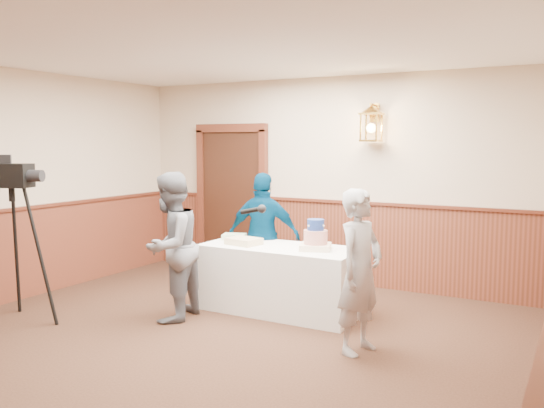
{
  "coord_description": "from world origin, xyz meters",
  "views": [
    {
      "loc": [
        3.07,
        -3.75,
        1.92
      ],
      "look_at": [
        0.05,
        1.7,
        1.25
      ],
      "focal_mm": 38.0,
      "sensor_mm": 36.0,
      "label": 1
    }
  ],
  "objects_px": {
    "assistant_p": "(264,236)",
    "tiered_cake": "(316,238)",
    "baker": "(360,271)",
    "sheet_cake_yellow": "(244,241)",
    "sheet_cake_green": "(234,237)",
    "interviewer": "(171,247)",
    "tv_camera_rig": "(15,252)",
    "display_table": "(281,279)"
  },
  "relations": [
    {
      "from": "assistant_p",
      "to": "tiered_cake",
      "type": "bearing_deg",
      "value": 144.66
    },
    {
      "from": "baker",
      "to": "assistant_p",
      "type": "height_order",
      "value": "assistant_p"
    },
    {
      "from": "sheet_cake_yellow",
      "to": "assistant_p",
      "type": "height_order",
      "value": "assistant_p"
    },
    {
      "from": "sheet_cake_green",
      "to": "interviewer",
      "type": "bearing_deg",
      "value": -99.57
    },
    {
      "from": "assistant_p",
      "to": "tv_camera_rig",
      "type": "distance_m",
      "value": 2.8
    },
    {
      "from": "sheet_cake_yellow",
      "to": "baker",
      "type": "height_order",
      "value": "baker"
    },
    {
      "from": "display_table",
      "to": "sheet_cake_green",
      "type": "bearing_deg",
      "value": 167.96
    },
    {
      "from": "interviewer",
      "to": "display_table",
      "type": "bearing_deg",
      "value": 125.71
    },
    {
      "from": "sheet_cake_green",
      "to": "tv_camera_rig",
      "type": "distance_m",
      "value": 2.44
    },
    {
      "from": "display_table",
      "to": "baker",
      "type": "xyz_separation_m",
      "value": [
        1.24,
        -0.78,
        0.38
      ]
    },
    {
      "from": "sheet_cake_green",
      "to": "interviewer",
      "type": "distance_m",
      "value": 1.02
    },
    {
      "from": "interviewer",
      "to": "baker",
      "type": "height_order",
      "value": "interviewer"
    },
    {
      "from": "sheet_cake_green",
      "to": "tv_camera_rig",
      "type": "height_order",
      "value": "tv_camera_rig"
    },
    {
      "from": "sheet_cake_green",
      "to": "baker",
      "type": "distance_m",
      "value": 2.17
    },
    {
      "from": "tiered_cake",
      "to": "sheet_cake_green",
      "type": "height_order",
      "value": "tiered_cake"
    },
    {
      "from": "display_table",
      "to": "tv_camera_rig",
      "type": "distance_m",
      "value": 2.87
    },
    {
      "from": "tiered_cake",
      "to": "tv_camera_rig",
      "type": "relative_size",
      "value": 0.24
    },
    {
      "from": "sheet_cake_yellow",
      "to": "interviewer",
      "type": "relative_size",
      "value": 0.23
    },
    {
      "from": "display_table",
      "to": "baker",
      "type": "distance_m",
      "value": 1.51
    },
    {
      "from": "sheet_cake_yellow",
      "to": "display_table",
      "type": "bearing_deg",
      "value": 13.09
    },
    {
      "from": "sheet_cake_green",
      "to": "tv_camera_rig",
      "type": "bearing_deg",
      "value": -128.84
    },
    {
      "from": "tiered_cake",
      "to": "interviewer",
      "type": "xyz_separation_m",
      "value": [
        -1.32,
        -0.85,
        -0.08
      ]
    },
    {
      "from": "tiered_cake",
      "to": "sheet_cake_green",
      "type": "bearing_deg",
      "value": 172.6
    },
    {
      "from": "tiered_cake",
      "to": "interviewer",
      "type": "distance_m",
      "value": 1.57
    },
    {
      "from": "tiered_cake",
      "to": "baker",
      "type": "xyz_separation_m",
      "value": [
        0.8,
        -0.78,
        -0.13
      ]
    },
    {
      "from": "interviewer",
      "to": "tiered_cake",
      "type": "bearing_deg",
      "value": 114.88
    },
    {
      "from": "sheet_cake_yellow",
      "to": "tv_camera_rig",
      "type": "bearing_deg",
      "value": -137.89
    },
    {
      "from": "tv_camera_rig",
      "to": "sheet_cake_green",
      "type": "bearing_deg",
      "value": 30.83
    },
    {
      "from": "display_table",
      "to": "sheet_cake_yellow",
      "type": "distance_m",
      "value": 0.6
    },
    {
      "from": "assistant_p",
      "to": "tv_camera_rig",
      "type": "relative_size",
      "value": 0.91
    },
    {
      "from": "sheet_cake_green",
      "to": "assistant_p",
      "type": "xyz_separation_m",
      "value": [
        0.28,
        0.24,
        -0.0
      ]
    },
    {
      "from": "interviewer",
      "to": "assistant_p",
      "type": "height_order",
      "value": "interviewer"
    },
    {
      "from": "assistant_p",
      "to": "tv_camera_rig",
      "type": "xyz_separation_m",
      "value": [
        -1.81,
        -2.14,
        -0.01
      ]
    },
    {
      "from": "tiered_cake",
      "to": "tv_camera_rig",
      "type": "xyz_separation_m",
      "value": [
        -2.68,
        -1.75,
        -0.12
      ]
    },
    {
      "from": "sheet_cake_yellow",
      "to": "tiered_cake",
      "type": "bearing_deg",
      "value": 6.86
    },
    {
      "from": "sheet_cake_yellow",
      "to": "interviewer",
      "type": "distance_m",
      "value": 0.88
    },
    {
      "from": "display_table",
      "to": "sheet_cake_yellow",
      "type": "xyz_separation_m",
      "value": [
        -0.43,
        -0.1,
        0.41
      ]
    },
    {
      "from": "tiered_cake",
      "to": "assistant_p",
      "type": "relative_size",
      "value": 0.27
    },
    {
      "from": "sheet_cake_green",
      "to": "assistant_p",
      "type": "distance_m",
      "value": 0.36
    },
    {
      "from": "tiered_cake",
      "to": "baker",
      "type": "relative_size",
      "value": 0.27
    },
    {
      "from": "tv_camera_rig",
      "to": "interviewer",
      "type": "bearing_deg",
      "value": 13.06
    },
    {
      "from": "tiered_cake",
      "to": "interviewer",
      "type": "height_order",
      "value": "interviewer"
    }
  ]
}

